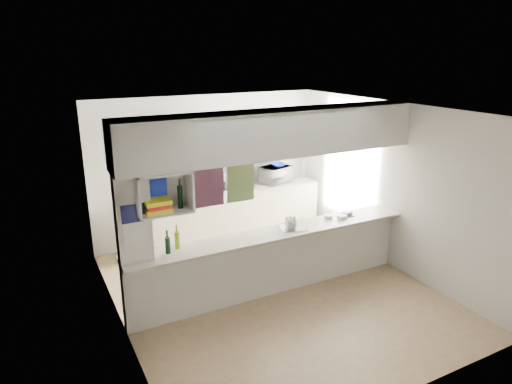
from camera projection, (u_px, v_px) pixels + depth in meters
floor at (273, 291)px, 6.58m from camera, size 4.80×4.80×0.00m
ceiling at (276, 110)px, 5.80m from camera, size 4.80×4.80×0.00m
wall_back at (208, 168)px, 8.22m from camera, size 4.20×0.00×4.20m
wall_left at (117, 234)px, 5.26m from camera, size 0.00×4.80×4.80m
wall_right at (391, 186)px, 7.12m from camera, size 0.00×4.80×4.80m
servery_partition at (263, 183)px, 6.01m from camera, size 4.20×0.50×2.60m
cubby_shelf at (161, 195)px, 5.32m from camera, size 0.65×0.35×0.50m
kitchen_run at (223, 195)px, 8.21m from camera, size 3.60×0.63×2.24m
microwave at (276, 174)px, 8.64m from camera, size 0.63×0.49×0.31m
bowl at (278, 165)px, 8.56m from camera, size 0.27×0.27×0.07m
dish_rack at (293, 223)px, 6.41m from camera, size 0.42×0.35×0.19m
cup at (290, 226)px, 6.36m from camera, size 0.14×0.14×0.09m
wine_bottles at (173, 242)px, 5.69m from camera, size 0.22×0.15×0.32m
plastic_tubs at (338, 216)px, 6.84m from camera, size 0.48×0.21×0.06m
utensil_jar at (224, 186)px, 8.19m from camera, size 0.10×0.10×0.15m
knife_block at (202, 187)px, 8.02m from camera, size 0.13×0.12×0.21m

